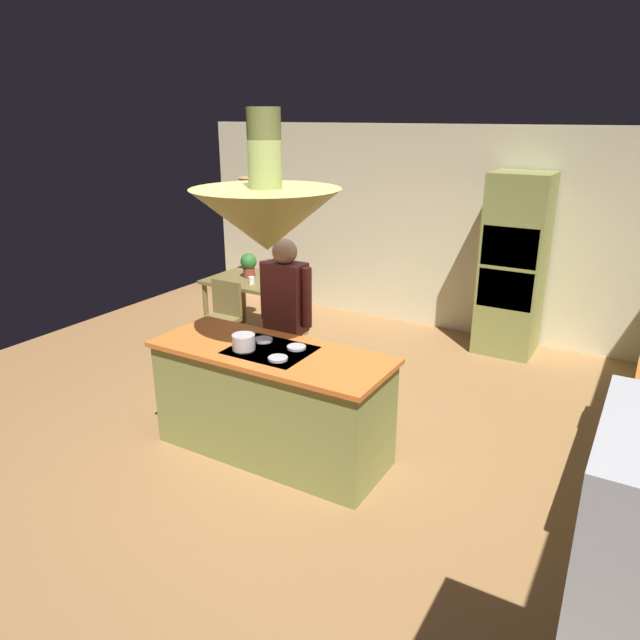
{
  "coord_description": "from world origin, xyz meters",
  "views": [
    {
      "loc": [
        2.51,
        -3.7,
        2.68
      ],
      "look_at": [
        0.1,
        0.4,
        1.0
      ],
      "focal_mm": 33.12,
      "sensor_mm": 36.0,
      "label": 1
    }
  ],
  "objects_px": {
    "cup_on_table": "(252,280)",
    "kitchen_island": "(272,402)",
    "chair_facing_island": "(222,313)",
    "oven_tower": "(513,265)",
    "chair_by_back_wall": "(285,286)",
    "potted_plant_on_table": "(249,264)",
    "cooking_pot_on_cooktop": "(244,342)",
    "person_at_island": "(286,317)",
    "dining_table": "(256,287)"
  },
  "relations": [
    {
      "from": "oven_tower",
      "to": "person_at_island",
      "type": "relative_size",
      "value": 1.25
    },
    {
      "from": "dining_table",
      "to": "cooking_pot_on_cooktop",
      "type": "height_order",
      "value": "cooking_pot_on_cooktop"
    },
    {
      "from": "chair_by_back_wall",
      "to": "oven_tower",
      "type": "bearing_deg",
      "value": -170.18
    },
    {
      "from": "oven_tower",
      "to": "cup_on_table",
      "type": "distance_m",
      "value": 3.02
    },
    {
      "from": "kitchen_island",
      "to": "dining_table",
      "type": "height_order",
      "value": "kitchen_island"
    },
    {
      "from": "chair_facing_island",
      "to": "cooking_pot_on_cooktop",
      "type": "xyz_separation_m",
      "value": [
        1.54,
        -1.57,
        0.49
      ]
    },
    {
      "from": "kitchen_island",
      "to": "cooking_pot_on_cooktop",
      "type": "bearing_deg",
      "value": -140.91
    },
    {
      "from": "cup_on_table",
      "to": "potted_plant_on_table",
      "type": "bearing_deg",
      "value": 132.1
    },
    {
      "from": "potted_plant_on_table",
      "to": "cup_on_table",
      "type": "relative_size",
      "value": 3.33
    },
    {
      "from": "potted_plant_on_table",
      "to": "cup_on_table",
      "type": "xyz_separation_m",
      "value": [
        0.21,
        -0.24,
        -0.12
      ]
    },
    {
      "from": "kitchen_island",
      "to": "cup_on_table",
      "type": "bearing_deg",
      "value": 130.22
    },
    {
      "from": "chair_by_back_wall",
      "to": "cooking_pot_on_cooktop",
      "type": "relative_size",
      "value": 4.83
    },
    {
      "from": "dining_table",
      "to": "chair_by_back_wall",
      "type": "height_order",
      "value": "chair_by_back_wall"
    },
    {
      "from": "potted_plant_on_table",
      "to": "cup_on_table",
      "type": "distance_m",
      "value": 0.34
    },
    {
      "from": "oven_tower",
      "to": "cup_on_table",
      "type": "relative_size",
      "value": 23.01
    },
    {
      "from": "chair_by_back_wall",
      "to": "potted_plant_on_table",
      "type": "distance_m",
      "value": 0.78
    },
    {
      "from": "kitchen_island",
      "to": "person_at_island",
      "type": "bearing_deg",
      "value": 113.57
    },
    {
      "from": "potted_plant_on_table",
      "to": "cup_on_table",
      "type": "height_order",
      "value": "potted_plant_on_table"
    },
    {
      "from": "oven_tower",
      "to": "potted_plant_on_table",
      "type": "height_order",
      "value": "oven_tower"
    },
    {
      "from": "chair_by_back_wall",
      "to": "potted_plant_on_table",
      "type": "height_order",
      "value": "potted_plant_on_table"
    },
    {
      "from": "kitchen_island",
      "to": "chair_facing_island",
      "type": "bearing_deg",
      "value": 139.7
    },
    {
      "from": "person_at_island",
      "to": "chair_facing_island",
      "type": "distance_m",
      "value": 1.68
    },
    {
      "from": "oven_tower",
      "to": "dining_table",
      "type": "relative_size",
      "value": 1.89
    },
    {
      "from": "person_at_island",
      "to": "cup_on_table",
      "type": "relative_size",
      "value": 18.36
    },
    {
      "from": "person_at_island",
      "to": "potted_plant_on_table",
      "type": "height_order",
      "value": "person_at_island"
    },
    {
      "from": "kitchen_island",
      "to": "cooking_pot_on_cooktop",
      "type": "distance_m",
      "value": 0.57
    },
    {
      "from": "person_at_island",
      "to": "potted_plant_on_table",
      "type": "distance_m",
      "value": 2.11
    },
    {
      "from": "chair_facing_island",
      "to": "potted_plant_on_table",
      "type": "xyz_separation_m",
      "value": [
        -0.1,
        0.67,
        0.42
      ]
    },
    {
      "from": "kitchen_island",
      "to": "chair_by_back_wall",
      "type": "height_order",
      "value": "kitchen_island"
    },
    {
      "from": "kitchen_island",
      "to": "oven_tower",
      "type": "xyz_separation_m",
      "value": [
        1.1,
        3.24,
        0.57
      ]
    },
    {
      "from": "cooking_pot_on_cooktop",
      "to": "chair_by_back_wall",
      "type": "bearing_deg",
      "value": 118.07
    },
    {
      "from": "potted_plant_on_table",
      "to": "cooking_pot_on_cooktop",
      "type": "height_order",
      "value": "potted_plant_on_table"
    },
    {
      "from": "kitchen_island",
      "to": "chair_by_back_wall",
      "type": "xyz_separation_m",
      "value": [
        -1.7,
        2.76,
        0.04
      ]
    },
    {
      "from": "kitchen_island",
      "to": "potted_plant_on_table",
      "type": "relative_size",
      "value": 6.53
    },
    {
      "from": "potted_plant_on_table",
      "to": "cup_on_table",
      "type": "bearing_deg",
      "value": -47.9
    },
    {
      "from": "cup_on_table",
      "to": "kitchen_island",
      "type": "bearing_deg",
      "value": -49.78
    },
    {
      "from": "kitchen_island",
      "to": "person_at_island",
      "type": "distance_m",
      "value": 0.86
    },
    {
      "from": "oven_tower",
      "to": "cooking_pot_on_cooktop",
      "type": "xyz_separation_m",
      "value": [
        -1.26,
        -3.37,
        -0.04
      ]
    },
    {
      "from": "chair_facing_island",
      "to": "cup_on_table",
      "type": "xyz_separation_m",
      "value": [
        0.11,
        0.44,
        0.3
      ]
    },
    {
      "from": "chair_facing_island",
      "to": "potted_plant_on_table",
      "type": "bearing_deg",
      "value": 98.74
    },
    {
      "from": "person_at_island",
      "to": "cup_on_table",
      "type": "bearing_deg",
      "value": 136.75
    },
    {
      "from": "person_at_island",
      "to": "cooking_pot_on_cooktop",
      "type": "relative_size",
      "value": 9.18
    },
    {
      "from": "cup_on_table",
      "to": "cooking_pot_on_cooktop",
      "type": "relative_size",
      "value": 0.5
    },
    {
      "from": "cooking_pot_on_cooktop",
      "to": "dining_table",
      "type": "bearing_deg",
      "value": 124.63
    },
    {
      "from": "chair_facing_island",
      "to": "chair_by_back_wall",
      "type": "height_order",
      "value": "same"
    },
    {
      "from": "dining_table",
      "to": "cooking_pot_on_cooktop",
      "type": "bearing_deg",
      "value": -55.37
    },
    {
      "from": "kitchen_island",
      "to": "dining_table",
      "type": "distance_m",
      "value": 2.71
    },
    {
      "from": "chair_by_back_wall",
      "to": "cooking_pot_on_cooktop",
      "type": "xyz_separation_m",
      "value": [
        1.54,
        -2.89,
        0.49
      ]
    },
    {
      "from": "chair_by_back_wall",
      "to": "potted_plant_on_table",
      "type": "xyz_separation_m",
      "value": [
        -0.1,
        -0.64,
        0.42
      ]
    },
    {
      "from": "chair_facing_island",
      "to": "cup_on_table",
      "type": "distance_m",
      "value": 0.54
    }
  ]
}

